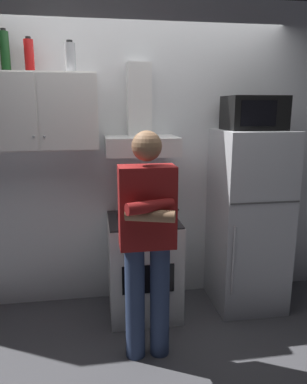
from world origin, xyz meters
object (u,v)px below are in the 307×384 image
at_px(range_hood, 141,130).
at_px(microwave, 254,113).
at_px(bottle_canister_steel, 70,57).
at_px(stove_oven, 143,265).
at_px(bottle_wine_green, 5,51).
at_px(upper_cabinet, 41,112).
at_px(person_standing, 147,239).
at_px(cooking_pot, 161,215).
at_px(refrigerator, 248,220).
at_px(bottle_soda_red, 29,56).

bearing_deg(range_hood, microwave, -6.46).
xyz_separation_m(range_hood, bottle_canister_steel, (-0.55, -0.03, 0.56)).
bearing_deg(stove_oven, bottle_wine_green, 172.89).
xyz_separation_m(stove_oven, bottle_wine_green, (-1.03, 0.13, 1.77)).
relative_size(upper_cabinet, bottle_wine_green, 2.87).
distance_m(range_hood, bottle_wine_green, 1.20).
height_order(person_standing, cooking_pot, person_standing).
xyz_separation_m(refrigerator, person_standing, (-1.00, -0.61, 0.10)).
distance_m(stove_oven, bottle_soda_red, 1.95).
height_order(upper_cabinet, bottle_canister_steel, bottle_canister_steel).
distance_m(microwave, bottle_canister_steel, 1.56).
xyz_separation_m(bottle_soda_red, bottle_canister_steel, (0.31, -0.06, -0.01)).
relative_size(person_standing, cooking_pot, 5.39).
bearing_deg(range_hood, cooking_pot, -62.12).
height_order(stove_oven, bottle_soda_red, bottle_soda_red).
bearing_deg(bottle_wine_green, person_standing, -36.75).
xyz_separation_m(person_standing, cooking_pot, (0.18, 0.49, 0.02)).
xyz_separation_m(microwave, bottle_wine_green, (-1.98, 0.11, 0.46)).
bearing_deg(range_hood, stove_oven, -90.00).
relative_size(microwave, cooking_pot, 1.58).
xyz_separation_m(refrigerator, cooking_pot, (-0.82, -0.12, 0.13)).
bearing_deg(bottle_soda_red, refrigerator, -4.95).
relative_size(refrigerator, bottle_canister_steel, 6.71).
bearing_deg(range_hood, refrigerator, -7.55).
xyz_separation_m(bottle_soda_red, bottle_wine_green, (-0.17, -0.03, 0.02)).
bearing_deg(bottle_soda_red, range_hood, -2.07).
bearing_deg(bottle_canister_steel, bottle_soda_red, 169.11).
height_order(microwave, cooking_pot, microwave).
xyz_separation_m(upper_cabinet, refrigerator, (1.75, -0.12, -0.95)).
distance_m(refrigerator, microwave, 0.94).
relative_size(upper_cabinet, stove_oven, 1.03).
distance_m(stove_oven, refrigerator, 1.02).
bearing_deg(refrigerator, microwave, 90.90).
bearing_deg(stove_oven, range_hood, 90.00).
distance_m(stove_oven, microwave, 1.62).
distance_m(upper_cabinet, bottle_wine_green, 0.51).
bearing_deg(cooking_pot, person_standing, -110.30).
height_order(refrigerator, bottle_wine_green, bottle_wine_green).
bearing_deg(bottle_soda_red, cooking_pot, -15.59).
distance_m(bottle_soda_red, bottle_canister_steel, 0.32).
distance_m(upper_cabinet, person_standing, 1.35).
relative_size(upper_cabinet, microwave, 1.88).
distance_m(microwave, person_standing, 1.45).
height_order(range_hood, microwave, range_hood).
relative_size(range_hood, person_standing, 0.46).
bearing_deg(refrigerator, bottle_canister_steel, 176.31).
relative_size(bottle_soda_red, bottle_wine_green, 0.85).
distance_m(range_hood, cooking_pot, 0.73).
bearing_deg(bottle_soda_red, microwave, -4.38).
height_order(upper_cabinet, person_standing, upper_cabinet).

